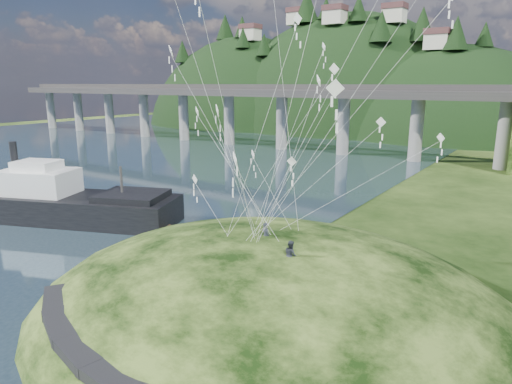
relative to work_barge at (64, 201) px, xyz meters
The scene contains 10 objects.
ground 23.74m from the work_barge, 16.17° to the right, with size 320.00×320.00×0.00m, color black.
water 54.62m from the work_barge, 154.59° to the left, with size 240.00×240.00×0.00m, color #2A3F4D.
grass_hill 31.27m from the work_barge, ahead, with size 36.00×32.00×13.00m.
footpath 34.30m from the work_barge, 28.43° to the right, with size 22.29×5.84×0.83m.
bridge 64.03m from the work_barge, 93.39° to the left, with size 160.00×11.00×15.00m.
far_ridge 117.85m from the work_barge, 100.24° to the left, with size 153.00×70.00×94.50m.
work_barge is the anchor object (origin of this frame).
wooden_dock 17.70m from the work_barge, ahead, with size 14.57×7.77×1.06m.
kite_flyers 32.64m from the work_barge, ahead, with size 4.18×2.98×1.89m.
kite_swarm 33.60m from the work_barge, ahead, with size 20.60×16.53×22.13m.
Camera 1 is at (23.36, -22.64, 15.27)m, focal length 32.00 mm.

